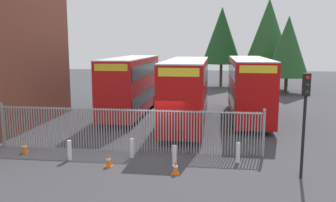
{
  "coord_description": "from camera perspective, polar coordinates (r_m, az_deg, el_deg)",
  "views": [
    {
      "loc": [
        2.83,
        -17.25,
        5.42
      ],
      "look_at": [
        0.0,
        4.0,
        2.0
      ],
      "focal_mm": 38.18,
      "sensor_mm": 36.0,
      "label": 1
    }
  ],
  "objects": [
    {
      "name": "ground_plane",
      "position": [
        25.98,
        1.17,
        -2.98
      ],
      "size": [
        100.0,
        100.0,
        0.0
      ],
      "primitive_type": "plane",
      "color": "#3D3D42"
    },
    {
      "name": "palisade_fence",
      "position": [
        18.31,
        -6.63,
        -4.39
      ],
      "size": [
        13.72,
        0.14,
        2.35
      ],
      "color": "gray",
      "rests_on": "ground"
    },
    {
      "name": "double_decker_bus_near_gate",
      "position": [
        23.81,
        3.02,
        1.82
      ],
      "size": [
        2.54,
        10.81,
        4.42
      ],
      "color": "#B70C0C",
      "rests_on": "ground"
    },
    {
      "name": "double_decker_bus_behind_fence_left",
      "position": [
        26.61,
        12.77,
        2.37
      ],
      "size": [
        2.54,
        10.81,
        4.42
      ],
      "color": "#B70C0C",
      "rests_on": "ground"
    },
    {
      "name": "double_decker_bus_behind_fence_right",
      "position": [
        27.77,
        -5.86,
        2.82
      ],
      "size": [
        2.54,
        10.81,
        4.42
      ],
      "color": "red",
      "rests_on": "ground"
    },
    {
      "name": "bollard_near_left",
      "position": [
        17.6,
        -15.44,
        -7.59
      ],
      "size": [
        0.2,
        0.2,
        0.95
      ],
      "primitive_type": "cylinder",
      "color": "silver",
      "rests_on": "ground"
    },
    {
      "name": "bollard_center_front",
      "position": [
        17.39,
        -5.79,
        -7.5
      ],
      "size": [
        0.2,
        0.2,
        0.95
      ],
      "primitive_type": "cylinder",
      "color": "silver",
      "rests_on": "ground"
    },
    {
      "name": "bollard_near_right",
      "position": [
        16.18,
        1.02,
        -8.73
      ],
      "size": [
        0.2,
        0.2,
        0.95
      ],
      "primitive_type": "cylinder",
      "color": "silver",
      "rests_on": "ground"
    },
    {
      "name": "bollard_far_right",
      "position": [
        16.95,
        11.12,
        -8.08
      ],
      "size": [
        0.2,
        0.2,
        0.95
      ],
      "primitive_type": "cylinder",
      "color": "silver",
      "rests_on": "ground"
    },
    {
      "name": "traffic_cone_by_gate",
      "position": [
        15.27,
        1.21,
        -10.58
      ],
      "size": [
        0.34,
        0.34,
        0.59
      ],
      "color": "orange",
      "rests_on": "ground"
    },
    {
      "name": "traffic_cone_mid_forecourt",
      "position": [
        19.47,
        -21.93,
        -6.89
      ],
      "size": [
        0.34,
        0.34,
        0.59
      ],
      "color": "orange",
      "rests_on": "ground"
    },
    {
      "name": "traffic_cone_near_kerb",
      "position": [
        16.36,
        -9.47,
        -9.34
      ],
      "size": [
        0.34,
        0.34,
        0.59
      ],
      "color": "orange",
      "rests_on": "ground"
    },
    {
      "name": "traffic_light_kerbside",
      "position": [
        15.16,
        21.05,
        -0.79
      ],
      "size": [
        0.28,
        0.33,
        4.3
      ],
      "color": "black",
      "rests_on": "ground"
    },
    {
      "name": "tree_tall_back",
      "position": [
        46.43,
        8.59,
        10.29
      ],
      "size": [
        4.96,
        4.96,
        10.05
      ],
      "color": "#4C3823",
      "rests_on": "ground"
    },
    {
      "name": "tree_short_side",
      "position": [
        45.87,
        15.75,
        10.6
      ],
      "size": [
        5.55,
        5.55,
        10.89
      ],
      "color": "#4C3823",
      "rests_on": "ground"
    },
    {
      "name": "tree_mid_row",
      "position": [
        41.53,
        18.6,
        8.22
      ],
      "size": [
        4.63,
        4.63,
        8.47
      ],
      "color": "#4C3823",
      "rests_on": "ground"
    }
  ]
}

